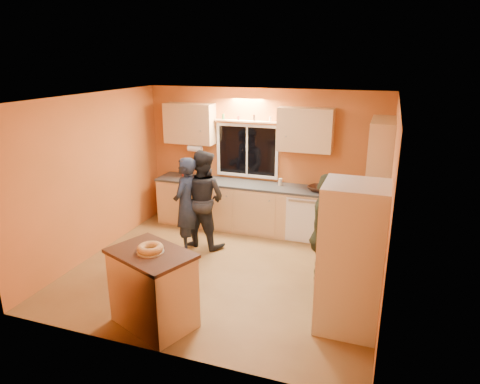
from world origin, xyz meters
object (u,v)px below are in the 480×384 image
at_px(person_left, 186,205).
at_px(refrigerator, 351,258).
at_px(person_right, 325,236).
at_px(person_center, 203,199).
at_px(island, 153,288).

bearing_deg(person_left, refrigerator, 63.36).
xyz_separation_m(refrigerator, person_right, (-0.39, 0.62, -0.04)).
xyz_separation_m(refrigerator, person_center, (-2.58, 1.59, -0.06)).
relative_size(person_left, person_center, 0.95).
relative_size(person_center, person_right, 0.97).
bearing_deg(island, refrigerator, 40.14).
distance_m(refrigerator, person_center, 3.04).
height_order(island, person_center, person_center).
distance_m(island, person_center, 2.38).
xyz_separation_m(person_center, person_right, (2.19, -0.97, 0.02)).
bearing_deg(refrigerator, person_left, 154.64).
distance_m(refrigerator, island, 2.37).
bearing_deg(person_right, refrigerator, -154.32).
relative_size(person_left, person_right, 0.93).
relative_size(refrigerator, person_center, 1.07).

